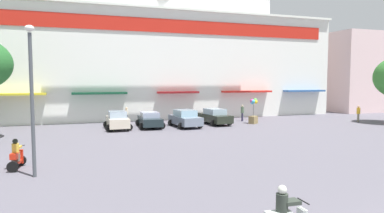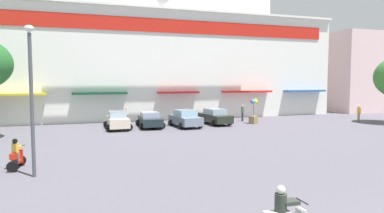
% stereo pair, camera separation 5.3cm
% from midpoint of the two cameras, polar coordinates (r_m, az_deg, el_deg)
% --- Properties ---
extents(ground_plane, '(128.00, 128.00, 0.00)m').
position_cam_midpoint_polar(ground_plane, '(21.34, 10.30, -7.21)').
color(ground_plane, '#5B5762').
extents(colonial_building, '(39.66, 14.99, 21.33)m').
position_cam_midpoint_polar(colonial_building, '(42.22, -4.74, 11.09)').
color(colonial_building, white).
rests_on(colonial_building, ground).
extents(flank_building_right, '(10.21, 11.14, 10.74)m').
position_cam_midpoint_polar(flank_building_right, '(54.81, 24.86, 5.16)').
color(flank_building_right, beige).
rests_on(flank_building_right, ground).
extents(parked_car_0, '(2.29, 3.92, 1.59)m').
position_cam_midpoint_polar(parked_car_0, '(30.34, -12.47, -2.27)').
color(parked_car_0, beige).
rests_on(parked_car_0, ground).
extents(parked_car_1, '(2.50, 4.42, 1.40)m').
position_cam_midpoint_polar(parked_car_1, '(31.09, -7.15, -2.18)').
color(parked_car_1, '#1C282B').
rests_on(parked_car_1, ground).
extents(parked_car_2, '(2.66, 4.22, 1.58)m').
position_cam_midpoint_polar(parked_car_2, '(31.06, -1.20, -2.03)').
color(parked_car_2, slate).
rests_on(parked_car_2, ground).
extents(parked_car_3, '(2.57, 4.46, 1.52)m').
position_cam_midpoint_polar(parked_car_3, '(33.08, 3.80, -1.68)').
color(parked_car_3, '#23291E').
rests_on(parked_car_3, ground).
extents(scooter_rider_1, '(0.68, 1.46, 1.50)m').
position_cam_midpoint_polar(scooter_rider_1, '(18.56, -27.49, -7.43)').
color(scooter_rider_1, black).
rests_on(scooter_rider_1, ground).
extents(pedestrian_0, '(0.47, 0.47, 1.73)m').
position_cam_midpoint_polar(pedestrian_0, '(35.83, 8.42, -0.88)').
color(pedestrian_0, '#302D47').
rests_on(pedestrian_0, ground).
extents(pedestrian_1, '(0.48, 0.48, 1.72)m').
position_cam_midpoint_polar(pedestrian_1, '(38.44, 26.14, -0.94)').
color(pedestrian_1, gray).
rests_on(pedestrian_1, ground).
extents(pedestrian_2, '(0.40, 0.40, 1.61)m').
position_cam_midpoint_polar(pedestrian_2, '(34.45, -10.99, -1.25)').
color(pedestrian_2, '#2A2D49').
rests_on(pedestrian_2, ground).
extents(streetlamp_near, '(0.40, 0.40, 6.65)m').
position_cam_midpoint_polar(streetlamp_near, '(16.34, -25.44, 2.63)').
color(streetlamp_near, '#474C51').
rests_on(streetlamp_near, ground).
extents(balloon_vendor_cart, '(1.08, 1.01, 2.51)m').
position_cam_midpoint_polar(balloon_vendor_cart, '(33.99, 10.24, -0.90)').
color(balloon_vendor_cart, olive).
rests_on(balloon_vendor_cart, ground).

